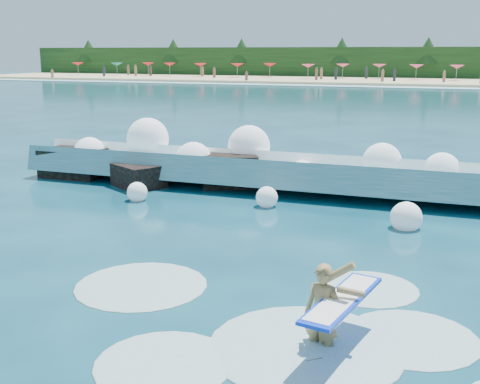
{
  "coord_description": "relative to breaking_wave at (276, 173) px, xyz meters",
  "views": [
    {
      "loc": [
        6.1,
        -10.44,
        4.31
      ],
      "look_at": [
        1.5,
        2.0,
        1.2
      ],
      "focal_mm": 45.0,
      "sensor_mm": 36.0,
      "label": 1
    }
  ],
  "objects": [
    {
      "name": "surf_foam",
      "position": [
        2.99,
        -9.64,
        -0.52
      ],
      "size": [
        8.65,
        5.72,
        0.15
      ],
      "color": "silver",
      "rests_on": "ground"
    },
    {
      "name": "wet_band",
      "position": [
        -0.62,
        59.31,
        -0.48
      ],
      "size": [
        140.0,
        5.0,
        0.08
      ],
      "primitive_type": "cube",
      "color": "silver",
      "rests_on": "ground"
    },
    {
      "name": "beachgoers",
      "position": [
        -3.35,
        68.21,
        0.62
      ],
      "size": [
        100.09,
        13.55,
        1.94
      ],
      "color": "#3F332D",
      "rests_on": "ground"
    },
    {
      "name": "rock_cluster",
      "position": [
        -4.63,
        -0.53,
        -0.13
      ],
      "size": [
        7.88,
        3.13,
        1.23
      ],
      "color": "black",
      "rests_on": "ground"
    },
    {
      "name": "breaking_wave",
      "position": [
        0.0,
        0.0,
        0.0
      ],
      "size": [
        17.12,
        2.71,
        1.48
      ],
      "color": "teal",
      "rests_on": "ground"
    },
    {
      "name": "beach_umbrellas",
      "position": [
        -0.85,
        72.52,
        1.73
      ],
      "size": [
        113.67,
        6.69,
        0.5
      ],
      "color": "red",
      "rests_on": "ground"
    },
    {
      "name": "surfer_with_board",
      "position": [
        3.84,
        -10.0,
        0.06
      ],
      "size": [
        1.04,
        2.8,
        1.56
      ],
      "color": "olive",
      "rests_on": "ground"
    },
    {
      "name": "wave_spray",
      "position": [
        -0.35,
        0.02,
        0.48
      ],
      "size": [
        15.05,
        4.97,
        2.16
      ],
      "color": "white",
      "rests_on": "ground"
    },
    {
      "name": "treeline",
      "position": [
        -0.62,
        80.31,
        1.98
      ],
      "size": [
        140.0,
        4.0,
        5.0
      ],
      "primitive_type": "cube",
      "color": "black",
      "rests_on": "ground"
    },
    {
      "name": "ground",
      "position": [
        -0.62,
        -7.69,
        -0.52
      ],
      "size": [
        200.0,
        200.0,
        0.0
      ],
      "primitive_type": "plane",
      "color": "#083140",
      "rests_on": "ground"
    },
    {
      "name": "beach",
      "position": [
        -0.62,
        70.31,
        -0.32
      ],
      "size": [
        140.0,
        20.0,
        0.4
      ],
      "primitive_type": "cube",
      "color": "tan",
      "rests_on": "ground"
    }
  ]
}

